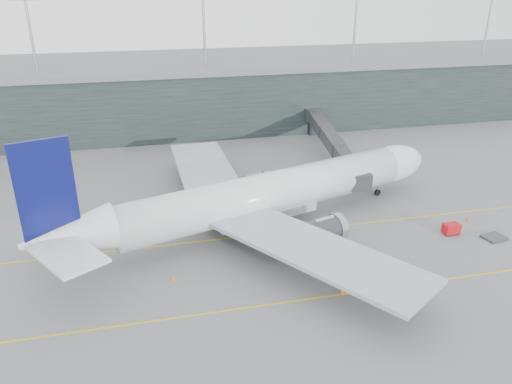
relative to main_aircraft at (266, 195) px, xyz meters
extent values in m
plane|color=#57575C|center=(-6.47, 1.53, -4.95)|extent=(320.00, 320.00, 0.00)
cube|color=gold|center=(-6.47, -2.47, -4.94)|extent=(160.00, 0.25, 0.02)
cube|color=gold|center=(-6.47, -18.47, -4.94)|extent=(160.00, 0.25, 0.02)
cube|color=gold|center=(-1.47, 21.53, -4.94)|extent=(0.25, 60.00, 0.02)
cube|color=black|center=(-6.47, 59.53, 2.05)|extent=(240.00, 35.00, 14.00)
cube|color=slate|center=(-6.47, 59.53, 9.65)|extent=(240.00, 36.00, 1.20)
cylinder|color=#9E9EA3|center=(-36.47, 49.53, 17.05)|extent=(0.60, 0.60, 14.00)
cylinder|color=#9E9EA3|center=(-1.47, 49.53, 17.05)|extent=(0.60, 0.60, 14.00)
cylinder|color=#9E9EA3|center=(33.53, 49.53, 17.05)|extent=(0.60, 0.60, 14.00)
cylinder|color=#9E9EA3|center=(68.53, 49.53, 17.05)|extent=(0.60, 0.60, 14.00)
cylinder|color=silver|center=(0.43, 0.13, 0.16)|extent=(44.13, 18.93, 5.98)
ellipsoid|color=silver|center=(22.98, 7.18, 0.16)|extent=(13.77, 9.45, 5.98)
cone|color=silver|center=(-25.81, -8.06, 0.83)|extent=(11.84, 8.64, 5.74)
cube|color=#9A9DA3|center=(-0.49, -0.15, -2.16)|extent=(16.17, 9.20, 1.93)
cube|color=black|center=(26.48, 8.27, 1.12)|extent=(2.89, 3.39, 0.77)
cube|color=#9A9DA3|center=(2.12, -15.00, -0.81)|extent=(22.62, 28.13, 0.53)
cylinder|color=#333338|center=(5.00, -8.04, -2.45)|extent=(7.45, 5.23, 3.38)
cube|color=#9A9DA3|center=(-6.79, 13.54, -0.81)|extent=(9.33, 28.16, 0.53)
cylinder|color=#333338|center=(-0.46, 9.45, -2.45)|extent=(7.45, 5.23, 3.38)
cube|color=#090D4A|center=(-27.19, -8.49, 6.91)|extent=(6.13, 2.33, 11.57)
cube|color=silver|center=(-25.15, -13.41, 1.32)|extent=(9.12, 10.17, 0.34)
cube|color=silver|center=(-28.31, -3.28, 1.32)|extent=(5.65, 8.89, 0.34)
cylinder|color=black|center=(20.68, 6.46, -4.42)|extent=(1.13, 0.68, 1.06)
cylinder|color=#9E9EA3|center=(20.68, 6.46, -3.70)|extent=(0.29, 0.29, 2.51)
cylinder|color=black|center=(-1.88, -5.44, -4.33)|extent=(1.34, 0.83, 1.25)
cylinder|color=black|center=(-4.64, 3.40, -4.33)|extent=(1.34, 0.83, 1.25)
cube|color=#2A2B2F|center=(15.56, 2.80, -0.31)|extent=(3.44, 3.75, 2.60)
cube|color=#2A2B2F|center=(16.74, 10.41, -0.31)|extent=(4.13, 12.27, 2.32)
cube|color=#2A2B2F|center=(18.58, 22.33, -0.31)|extent=(4.36, 12.31, 2.41)
cube|color=#2A2B2F|center=(20.42, 34.25, -0.31)|extent=(4.59, 12.34, 2.50)
cylinder|color=#9E9EA3|center=(16.84, 11.05, -3.19)|extent=(0.46, 0.46, 3.53)
cube|color=#333338|center=(16.84, 11.05, -4.63)|extent=(2.05, 1.66, 0.65)
cylinder|color=#2A2B2F|center=(15.56, 42.03, -0.31)|extent=(3.71, 3.71, 2.78)
cylinder|color=#2A2B2F|center=(15.56, 42.03, -3.28)|extent=(1.67, 1.67, 3.34)
cube|color=#B60D15|center=(24.78, -8.31, -4.08)|extent=(2.35, 1.57, 1.34)
cylinder|color=black|center=(23.98, -8.87, -4.75)|extent=(0.42, 0.18, 0.41)
cylinder|color=black|center=(25.63, -8.78, -4.75)|extent=(0.42, 0.18, 0.41)
cylinder|color=black|center=(23.92, -7.84, -4.75)|extent=(0.42, 0.18, 0.41)
cylinder|color=black|center=(25.57, -7.75, -4.75)|extent=(0.42, 0.18, 0.41)
cube|color=#35353A|center=(29.87, -10.89, -4.78)|extent=(3.34, 2.88, 0.29)
cube|color=#333338|center=(-11.80, 10.73, -4.81)|extent=(2.07, 1.74, 0.19)
cube|color=#B1B7BE|center=(-11.80, 10.73, -3.95)|extent=(1.68, 1.60, 1.43)
cube|color=navy|center=(-11.80, 10.73, -3.21)|extent=(1.74, 1.65, 0.08)
cube|color=#333338|center=(-9.87, 14.06, -4.79)|extent=(2.63, 2.34, 0.22)
cube|color=silver|center=(-9.87, 14.06, -3.80)|extent=(2.17, 2.10, 1.64)
cube|color=navy|center=(-9.87, 14.06, -2.95)|extent=(2.24, 2.17, 0.09)
cube|color=#333338|center=(-7.49, 12.76, -4.81)|extent=(2.26, 2.03, 0.19)
cube|color=silver|center=(-7.49, 12.76, -3.97)|extent=(1.88, 1.82, 1.41)
cube|color=navy|center=(-7.49, 12.76, -3.24)|extent=(1.94, 1.88, 0.08)
cone|color=#D34A0B|center=(29.49, -5.36, -4.56)|extent=(0.50, 0.50, 0.79)
cone|color=#F9560D|center=(4.41, -18.22, -4.61)|extent=(0.44, 0.44, 0.69)
cone|color=red|center=(1.15, 11.12, -4.62)|extent=(0.42, 0.42, 0.67)
cone|color=orange|center=(-14.26, -11.13, -4.61)|extent=(0.43, 0.43, 0.68)
camera|label=1|loc=(-16.14, -62.62, 28.54)|focal=35.00mm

